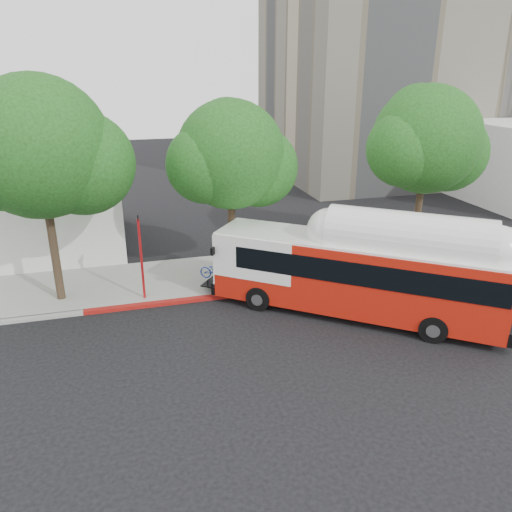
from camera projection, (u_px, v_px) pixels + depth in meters
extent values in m
plane|color=black|center=(291.00, 333.00, 19.72)|extent=(120.00, 120.00, 0.00)
cube|color=gray|center=(249.00, 271.00, 25.56)|extent=(60.00, 5.00, 0.15)
cube|color=gray|center=(264.00, 291.00, 23.21)|extent=(60.00, 0.30, 0.15)
cube|color=maroon|center=(200.00, 299.00, 22.46)|extent=(10.00, 0.32, 0.16)
cylinder|color=#2D2116|center=(52.00, 237.00, 21.37)|extent=(0.36, 0.36, 6.08)
sphere|color=#1B3F12|center=(39.00, 147.00, 20.03)|extent=(5.80, 5.80, 5.80)
sphere|color=#1B3F12|center=(83.00, 163.00, 20.87)|extent=(4.35, 4.35, 4.35)
cylinder|color=#2D2116|center=(232.00, 226.00, 23.92)|extent=(0.36, 0.36, 5.44)
sphere|color=#1B3F12|center=(230.00, 155.00, 22.72)|extent=(5.00, 5.00, 5.00)
sphere|color=#1B3F12|center=(258.00, 167.00, 23.48)|extent=(3.75, 3.75, 3.75)
cylinder|color=#2D2116|center=(418.00, 209.00, 26.17)|extent=(0.36, 0.36, 5.76)
sphere|color=#1B3F12|center=(426.00, 139.00, 24.90)|extent=(5.40, 5.40, 5.40)
sphere|color=#1B3F12|center=(448.00, 152.00, 25.70)|extent=(4.05, 4.05, 4.05)
cube|color=#B7190C|center=(355.00, 275.00, 20.68)|extent=(10.88, 9.19, 2.84)
cube|color=black|center=(368.00, 264.00, 20.30)|extent=(9.98, 8.52, 0.93)
cube|color=white|center=(357.00, 242.00, 20.16)|extent=(10.83, 9.13, 0.10)
cube|color=white|center=(408.00, 242.00, 19.38)|extent=(6.17, 5.38, 0.54)
cube|color=black|center=(217.00, 280.00, 23.39)|extent=(1.70, 1.88, 0.06)
imported|color=#223BA0|center=(216.00, 271.00, 23.23)|extent=(1.49, 1.69, 0.88)
cylinder|color=#B11216|center=(142.00, 261.00, 21.80)|extent=(0.11, 0.11, 3.83)
cube|color=black|center=(138.00, 217.00, 21.08)|extent=(0.05, 0.38, 0.24)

